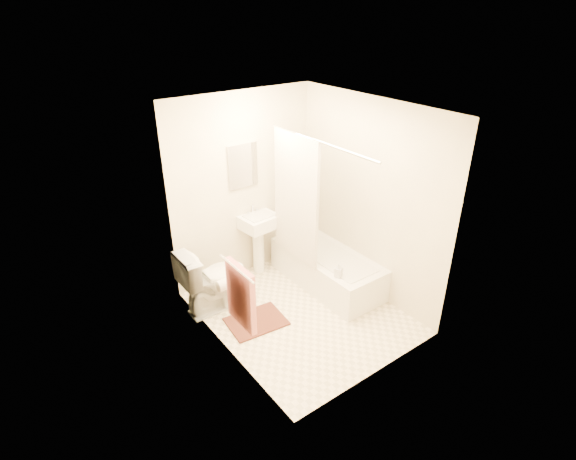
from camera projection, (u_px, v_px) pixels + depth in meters
floor at (300, 312)px, 5.33m from camera, size 2.40×2.40×0.00m
ceiling at (304, 108)px, 4.23m from camera, size 2.40×2.40×0.00m
wall_back at (243, 188)px, 5.64m from camera, size 2.00×0.02×2.40m
wall_left at (219, 250)px, 4.25m from camera, size 0.02×2.40×2.40m
wall_right at (368, 200)px, 5.31m from camera, size 0.02×2.40×2.40m
mirror at (243, 166)px, 5.49m from camera, size 0.40×0.03×0.55m
curtain_rod at (320, 142)px, 4.64m from camera, size 0.03×1.70×0.03m
shower_curtain at (296, 199)px, 5.29m from camera, size 0.04×0.80×1.55m
towel_bar at (236, 269)px, 4.14m from camera, size 0.02×0.60×0.02m
towel at (241, 296)px, 4.30m from camera, size 0.06×0.45×0.66m
toilet_paper at (223, 285)px, 4.61m from camera, size 0.11×0.12×0.12m
toilet at (214, 279)px, 5.25m from camera, size 0.82×0.46×0.80m
sink at (259, 241)px, 5.94m from camera, size 0.50×0.42×0.91m
bathtub at (327, 268)px, 5.79m from camera, size 0.68×1.55×0.44m
bath_mat at (256, 321)px, 5.17m from camera, size 0.69×0.55×0.02m
soap_bottle at (339, 270)px, 5.19m from camera, size 0.10×0.10×0.17m
scrub_brush at (306, 241)px, 5.97m from camera, size 0.13×0.21×0.04m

